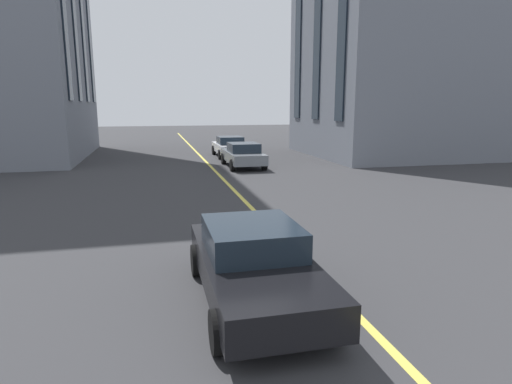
% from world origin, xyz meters
% --- Properties ---
extents(lane_centre_line, '(80.00, 0.16, 0.01)m').
position_xyz_m(lane_centre_line, '(20.00, 0.00, 0.00)').
color(lane_centre_line, '#D8C64C').
rests_on(lane_centre_line, ground_plane).
extents(car_black_trailing, '(4.40, 1.95, 1.37)m').
position_xyz_m(car_black_trailing, '(12.06, 1.53, 0.70)').
color(car_black_trailing, black).
rests_on(car_black_trailing, ground_plane).
extents(car_grey_parked_a, '(4.40, 1.95, 1.37)m').
position_xyz_m(car_grey_parked_a, '(28.56, -1.74, 0.70)').
color(car_grey_parked_a, slate).
rests_on(car_grey_parked_a, ground_plane).
extents(car_white_oncoming, '(4.40, 1.95, 1.37)m').
position_xyz_m(car_white_oncoming, '(33.71, -1.90, 0.70)').
color(car_white_oncoming, silver).
rests_on(car_white_oncoming, ground_plane).
extents(building_right_near, '(11.27, 13.43, 17.92)m').
position_xyz_m(building_right_near, '(32.33, -14.15, 8.96)').
color(building_right_near, slate).
rests_on(building_right_near, ground_plane).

